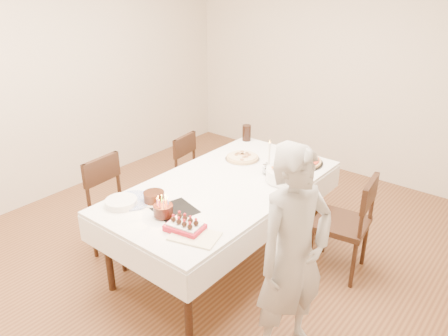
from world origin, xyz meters
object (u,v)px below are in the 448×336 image
Objects in this scene: chair_left_dessert at (121,210)px; person at (293,257)px; strawberry_box at (185,226)px; chair_right_savory at (341,223)px; pizza_white at (242,158)px; dining_table at (224,222)px; layer_cake at (154,197)px; pasta_bowl at (285,175)px; birthday_cake at (163,206)px; taper_candle at (269,158)px; cola_glass at (247,133)px; chair_left_savory at (199,176)px; pizza_pepperoni at (300,161)px.

chair_left_dessert is 0.61× the size of person.
chair_right_savory is at bearing 62.50° from strawberry_box.
person is 1.62m from pizza_white.
pizza_white is (-1.08, 0.04, 0.31)m from chair_right_savory.
dining_table is 10.13× the size of layer_cake.
birthday_cake is at bearing -109.50° from pasta_bowl.
pasta_bowl is 1.15m from birthday_cake.
chair_right_savory reaches higher than birthday_cake.
cola_glass is (-0.67, 0.58, -0.08)m from taper_candle.
pizza_white is 1.24m from birthday_cake.
birthday_cake is at bearing -74.54° from cola_glass.
taper_candle is at bearing 178.97° from chair_right_savory.
layer_cake is at bearing -144.18° from chair_right_savory.
strawberry_box is (0.44, -1.27, 0.01)m from pizza_white.
chair_left_dessert is 2.87× the size of pasta_bowl.
taper_candle is (0.94, 0.95, 0.45)m from chair_left_dessert.
chair_right_savory is 1.59m from layer_cake.
chair_left_dessert is (-0.76, -0.54, 0.09)m from dining_table.
birthday_cake is (0.22, -0.11, 0.04)m from layer_cake.
birthday_cake is at bearing 163.65° from chair_left_dessert.
dining_table is 0.89m from chair_left_savory.
layer_cake is at bearing 162.86° from strawberry_box.
person reaches higher than birthday_cake.
strawberry_box reaches higher than pizza_pepperoni.
person is at bearing -41.72° from pizza_white.
pizza_white is at bearing 88.19° from layer_cake.
chair_right_savory reaches higher than strawberry_box.
chair_right_savory is at bearing -19.69° from cola_glass.
taper_candle is (-0.18, 0.02, 0.11)m from pasta_bowl.
chair_right_savory is 1.08× the size of chair_left_savory.
pizza_pepperoni is at bearing 79.34° from birthday_cake.
chair_right_savory is 1.09m from person.
taper_candle is at bearing -18.18° from pizza_white.
pizza_pepperoni is 1.37× the size of pasta_bowl.
person reaches higher than layer_cake.
cola_glass is at bearing 144.87° from pasta_bowl.
birthday_cake reaches higher than dining_table.
pizza_white is at bearing 67.59° from person.
chair_right_savory reaches higher than dining_table.
taper_candle reaches higher than cola_glass.
chair_left_dessert is 1.73m from pizza_pepperoni.
taper_candle reaches higher than chair_left_savory.
strawberry_box is at bearing -71.84° from dining_table.
pizza_pepperoni is at bearing 47.87° from person.
dining_table is 0.88m from strawberry_box.
strawberry_box is (-0.77, -0.19, 0.02)m from person.
chair_left_dessert is 3.52× the size of strawberry_box.
chair_left_savory is at bearing 174.13° from pasta_bowl.
chair_right_savory is at bearing 172.22° from chair_left_savory.
birthday_cake is (-0.90, -1.19, 0.37)m from chair_right_savory.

